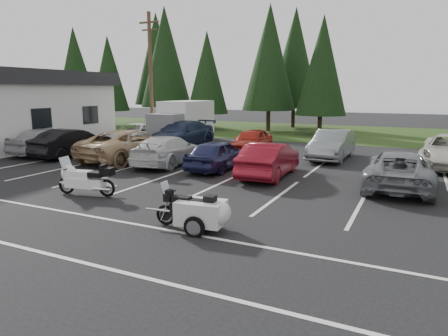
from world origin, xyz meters
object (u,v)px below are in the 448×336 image
car_near_0 (49,140)px  car_far_0 (136,134)px  car_near_4 (218,155)px  car_near_1 (73,143)px  car_far_3 (332,145)px  car_far_1 (181,134)px  car_near_2 (130,145)px  cargo_trailer (201,216)px  utility_pole (151,75)px  car_near_6 (399,170)px  car_near_5 (269,160)px  box_truck (179,122)px  adventure_motorcycle (186,206)px  car_near_3 (168,150)px  car_far_2 (251,141)px  touring_motorcycle (86,176)px

car_near_0 → car_far_0: size_ratio=0.93×
car_near_0 → car_near_4: size_ratio=1.15×
car_near_1 → car_far_3: size_ratio=1.00×
car_near_1 → car_far_1: (3.28, 6.07, 0.06)m
car_near_0 → car_near_1: car_near_0 is taller
car_near_1 → car_near_2: 3.73m
car_near_0 → cargo_trailer: 16.13m
utility_pole → car_near_6: (16.89, -7.82, -3.99)m
car_near_0 → car_far_0: car_near_0 is taller
car_near_5 → car_near_2: bearing=-7.2°
box_truck → car_far_0: 3.18m
car_far_3 → adventure_motorcycle: size_ratio=2.31×
car_far_1 → cargo_trailer: 16.28m
car_near_3 → car_near_5: bearing=169.6°
car_near_6 → utility_pole: bearing=-26.2°
car_far_3 → car_far_2: bearing=-178.4°
car_far_0 → adventure_motorcycle: size_ratio=2.50×
car_near_4 → car_far_1: bearing=-46.6°
car_near_1 → car_far_0: bearing=-85.3°
car_near_3 → car_far_1: size_ratio=0.86×
car_near_4 → touring_motorcycle: (-2.03, -6.20, -0.02)m
car_far_1 → car_near_3: bearing=-59.5°
car_far_0 → car_far_2: car_far_2 is taller
car_far_1 → touring_motorcycle: car_far_1 is taller
car_far_1 → car_far_3: 9.93m
adventure_motorcycle → car_near_3: bearing=122.9°
car_far_0 → cargo_trailer: car_far_0 is taller
car_far_1 → car_far_2: size_ratio=1.35×
car_near_0 → car_near_2: bearing=-178.5°
car_near_1 → car_near_4: size_ratio=1.14×
utility_pole → adventure_motorcycle: bearing=-51.5°
car_near_1 → car_near_4: 8.97m
car_far_0 → car_near_0: bearing=-107.0°
car_near_0 → car_far_2: size_ratio=1.12×
car_near_4 → touring_motorcycle: car_near_4 is taller
car_near_6 → car_near_1: bearing=-1.8°
utility_pole → car_near_1: (0.14, -7.69, -3.92)m
car_near_0 → car_near_5: 13.61m
utility_pole → touring_motorcycle: bearing=-62.7°
car_near_0 → touring_motorcycle: bearing=143.8°
car_near_4 → adventure_motorcycle: bearing=110.5°
utility_pole → car_far_0: utility_pole is taller
adventure_motorcycle → touring_motorcycle: bearing=160.6°
car_near_5 → adventure_motorcycle: size_ratio=2.19×
utility_pole → car_near_4: bearing=-39.6°
car_near_5 → car_far_2: 6.53m
car_near_2 → adventure_motorcycle: 11.30m
car_near_6 → car_far_3: (-3.56, 5.56, 0.07)m
car_far_0 → car_far_3: size_ratio=1.08×
car_near_1 → touring_motorcycle: car_near_1 is taller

